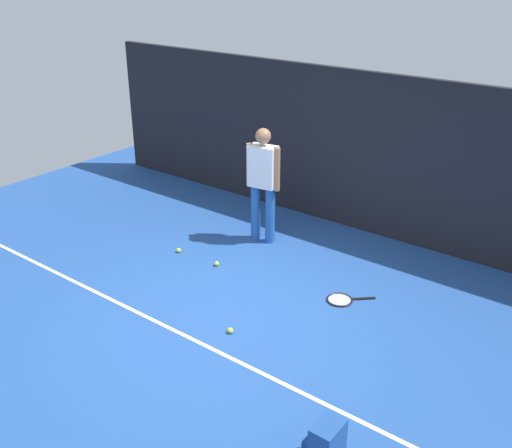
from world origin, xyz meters
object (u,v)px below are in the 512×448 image
at_px(tennis_racket, 342,300).
at_px(tennis_ball_by_fence, 217,264).
at_px(tennis_ball_far_left, 179,250).
at_px(tennis_player, 263,179).
at_px(tennis_ball_near_player, 340,424).
at_px(tennis_ball_mid_court, 230,331).
at_px(backpack, 325,446).

height_order(tennis_racket, tennis_ball_by_fence, tennis_ball_by_fence).
distance_m(tennis_ball_by_fence, tennis_ball_far_left, 0.69).
bearing_deg(tennis_player, tennis_ball_far_left, 47.99).
distance_m(tennis_player, tennis_ball_far_left, 1.57).
bearing_deg(tennis_racket, tennis_ball_far_left, -36.52).
bearing_deg(tennis_ball_near_player, tennis_player, 137.18).
bearing_deg(tennis_ball_near_player, tennis_ball_mid_court, 163.20).
bearing_deg(tennis_ball_by_fence, tennis_racket, 8.23).
relative_size(tennis_player, tennis_ball_by_fence, 25.76).
distance_m(tennis_racket, tennis_ball_mid_court, 1.51).
distance_m(tennis_racket, backpack, 2.63).
xyz_separation_m(tennis_ball_by_fence, tennis_ball_mid_court, (1.15, -1.10, 0.00)).
height_order(tennis_ball_near_player, tennis_ball_far_left, same).
distance_m(tennis_ball_mid_court, tennis_ball_far_left, 2.14).
xyz_separation_m(tennis_ball_mid_court, tennis_ball_far_left, (-1.85, 1.08, 0.00)).
height_order(backpack, tennis_ball_near_player, backpack).
xyz_separation_m(tennis_player, tennis_ball_by_fence, (-0.01, -1.03, -0.93)).
height_order(tennis_racket, tennis_ball_near_player, tennis_ball_near_player).
xyz_separation_m(tennis_racket, tennis_ball_near_player, (1.07, -1.88, 0.02)).
bearing_deg(backpack, tennis_ball_mid_court, -118.20).
height_order(tennis_ball_near_player, tennis_ball_mid_court, same).
height_order(backpack, tennis_ball_mid_court, backpack).
xyz_separation_m(tennis_racket, backpack, (1.18, -2.34, 0.20)).
distance_m(tennis_racket, tennis_ball_far_left, 2.51).
bearing_deg(tennis_ball_mid_court, backpack, -28.17).
bearing_deg(backpack, tennis_ball_near_player, -165.86).
relative_size(tennis_racket, tennis_ball_mid_court, 8.62).
xyz_separation_m(tennis_player, tennis_ball_far_left, (-0.70, -1.05, -0.93)).
xyz_separation_m(backpack, tennis_ball_by_fence, (-2.99, 2.08, -0.18)).
relative_size(tennis_racket, tennis_ball_far_left, 8.62).
bearing_deg(tennis_ball_by_fence, tennis_ball_near_player, -29.43).
height_order(backpack, tennis_ball_by_fence, backpack).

